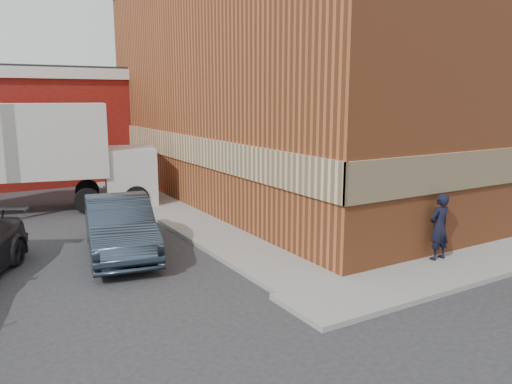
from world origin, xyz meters
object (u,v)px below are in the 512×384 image
sedan (119,226)px  box_truck (42,150)px  man (439,227)px  brick_building (334,85)px

sedan → box_truck: box_truck is taller
man → box_truck: (-7.67, 11.65, 1.31)m
brick_building → box_truck: size_ratio=2.19×
brick_building → man: brick_building is taller
man → box_truck: size_ratio=0.20×
man → sedan: bearing=-37.6°
man → sedan: man is taller
brick_building → box_truck: brick_building is taller
brick_building → sedan: 12.28m
sedan → box_truck: 6.92m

